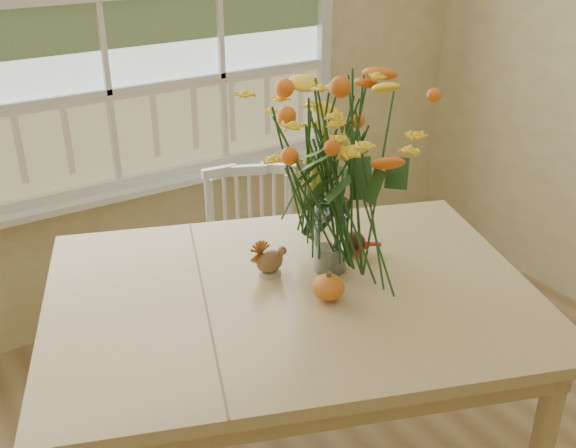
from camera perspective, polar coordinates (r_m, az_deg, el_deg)
wall_back at (r=3.05m, az=-15.61°, el=14.51°), size 4.00×0.02×2.70m
window at (r=2.98m, az=-15.80°, el=17.81°), size 2.42×0.12×1.74m
dining_table at (r=2.16m, az=0.29°, el=-7.65°), size 1.78×1.53×0.81m
windsor_chair at (r=2.96m, az=-2.98°, el=-2.76°), size 0.52×0.51×0.86m
flower_vase at (r=2.07m, az=3.85°, el=4.97°), size 0.51×0.51×0.61m
pumpkin at (r=2.05m, az=3.44°, el=-5.46°), size 0.10×0.10×0.08m
turkey_figurine at (r=2.17m, az=-1.57°, el=-3.19°), size 0.09×0.07×0.12m
dark_gourd at (r=2.31m, az=5.55°, el=-1.66°), size 0.13×0.10×0.08m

